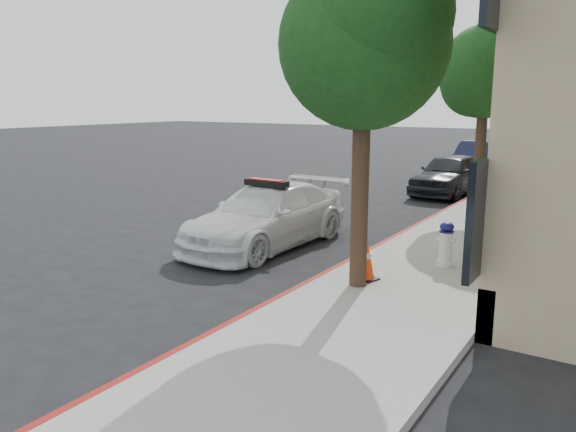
# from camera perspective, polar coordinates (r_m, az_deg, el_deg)

# --- Properties ---
(ground) EXTENTS (120.00, 120.00, 0.00)m
(ground) POSITION_cam_1_polar(r_m,az_deg,el_deg) (13.15, -0.59, -3.10)
(ground) COLOR black
(ground) RESTS_ON ground
(sidewalk) EXTENTS (3.20, 50.00, 0.15)m
(sidewalk) POSITION_cam_1_polar(r_m,az_deg,el_deg) (21.17, 23.04, 1.82)
(sidewalk) COLOR gray
(sidewalk) RESTS_ON ground
(curb_strip) EXTENTS (0.12, 50.00, 0.15)m
(curb_strip) POSITION_cam_1_polar(r_m,az_deg,el_deg) (21.47, 19.00, 2.24)
(curb_strip) COLOR maroon
(curb_strip) RESTS_ON ground
(tree_near) EXTENTS (2.92, 2.82, 5.62)m
(tree_near) POSITION_cam_1_polar(r_m,az_deg,el_deg) (9.57, 7.85, 17.10)
(tree_near) COLOR black
(tree_near) RESTS_ON sidewalk
(tree_mid) EXTENTS (2.77, 2.64, 5.43)m
(tree_mid) POSITION_cam_1_polar(r_m,az_deg,el_deg) (17.13, 19.50, 13.72)
(tree_mid) COLOR black
(tree_mid) RESTS_ON sidewalk
(tree_far) EXTENTS (3.10, 3.00, 5.81)m
(tree_far) POSITION_cam_1_polar(r_m,az_deg,el_deg) (24.98, 23.91, 13.06)
(tree_far) COLOR black
(tree_far) RESTS_ON sidewalk
(police_car) EXTENTS (2.15, 4.98, 1.58)m
(police_car) POSITION_cam_1_polar(r_m,az_deg,el_deg) (13.06, -2.17, 0.02)
(police_car) COLOR silver
(police_car) RESTS_ON ground
(parked_car_mid) EXTENTS (1.98, 4.45, 1.49)m
(parked_car_mid) POSITION_cam_1_polar(r_m,az_deg,el_deg) (21.15, 16.10, 4.12)
(parked_car_mid) COLOR black
(parked_car_mid) RESTS_ON ground
(parked_car_far) EXTENTS (1.87, 4.92, 1.60)m
(parked_car_far) POSITION_cam_1_polar(r_m,az_deg,el_deg) (25.86, 18.83, 5.38)
(parked_car_far) COLOR #141934
(parked_car_far) RESTS_ON ground
(fire_hydrant) EXTENTS (0.37, 0.34, 0.88)m
(fire_hydrant) POSITION_cam_1_polar(r_m,az_deg,el_deg) (11.44, 15.75, -2.79)
(fire_hydrant) COLOR silver
(fire_hydrant) RESTS_ON sidewalk
(traffic_cone) EXTENTS (0.42, 0.42, 0.66)m
(traffic_cone) POSITION_cam_1_polar(r_m,az_deg,el_deg) (10.29, 8.08, -4.67)
(traffic_cone) COLOR black
(traffic_cone) RESTS_ON sidewalk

